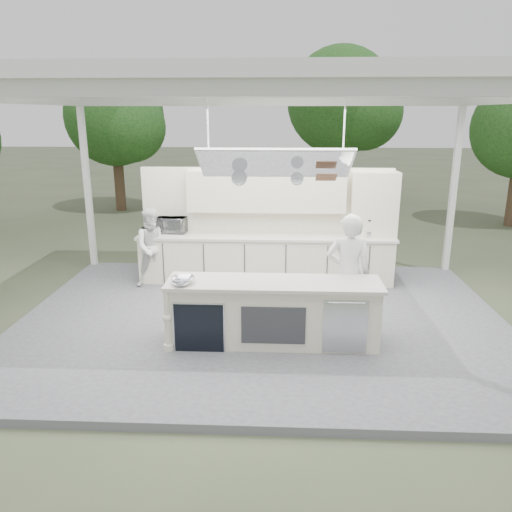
# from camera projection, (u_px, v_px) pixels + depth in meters

# --- Properties ---
(ground) EXTENTS (90.00, 90.00, 0.00)m
(ground) POSITION_uv_depth(u_px,v_px,m) (262.00, 324.00, 8.34)
(ground) COLOR #4C553A
(ground) RESTS_ON ground
(stage_deck) EXTENTS (8.00, 6.00, 0.12)m
(stage_deck) POSITION_uv_depth(u_px,v_px,m) (262.00, 321.00, 8.32)
(stage_deck) COLOR slate
(stage_deck) RESTS_ON ground
(tent) EXTENTS (8.20, 6.20, 3.86)m
(tent) POSITION_uv_depth(u_px,v_px,m) (263.00, 91.00, 7.30)
(tent) COLOR white
(tent) RESTS_ON ground
(demo_island) EXTENTS (3.10, 0.79, 0.95)m
(demo_island) POSITION_uv_depth(u_px,v_px,m) (272.00, 312.00, 7.29)
(demo_island) COLOR #F2ECCD
(demo_island) RESTS_ON stage_deck
(back_counter) EXTENTS (5.08, 0.72, 0.95)m
(back_counter) POSITION_uv_depth(u_px,v_px,m) (266.00, 258.00, 10.00)
(back_counter) COLOR #F2ECCD
(back_counter) RESTS_ON stage_deck
(back_wall_unit) EXTENTS (5.05, 0.48, 2.25)m
(back_wall_unit) POSITION_uv_depth(u_px,v_px,m) (289.00, 208.00, 9.91)
(back_wall_unit) COLOR #F2ECCD
(back_wall_unit) RESTS_ON stage_deck
(tree_cluster) EXTENTS (19.55, 9.40, 5.85)m
(tree_cluster) POSITION_uv_depth(u_px,v_px,m) (268.00, 117.00, 16.82)
(tree_cluster) COLOR brown
(tree_cluster) RESTS_ON ground
(head_chef) EXTENTS (0.69, 0.47, 1.86)m
(head_chef) POSITION_uv_depth(u_px,v_px,m) (348.00, 273.00, 7.59)
(head_chef) COLOR white
(head_chef) RESTS_ON stage_deck
(sous_chef) EXTENTS (0.91, 0.81, 1.55)m
(sous_chef) POSITION_uv_depth(u_px,v_px,m) (154.00, 247.00, 9.68)
(sous_chef) COLOR silver
(sous_chef) RESTS_ON stage_deck
(toaster_oven) EXTENTS (0.63, 0.47, 0.32)m
(toaster_oven) POSITION_uv_depth(u_px,v_px,m) (172.00, 225.00, 10.08)
(toaster_oven) COLOR #B7BABF
(toaster_oven) RESTS_ON back_counter
(bowl_large) EXTENTS (0.40, 0.40, 0.08)m
(bowl_large) POSITION_uv_depth(u_px,v_px,m) (183.00, 280.00, 7.11)
(bowl_large) COLOR silver
(bowl_large) RESTS_ON demo_island
(bowl_small) EXTENTS (0.28, 0.28, 0.08)m
(bowl_small) POSITION_uv_depth(u_px,v_px,m) (181.00, 283.00, 6.98)
(bowl_small) COLOR silver
(bowl_small) RESTS_ON demo_island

